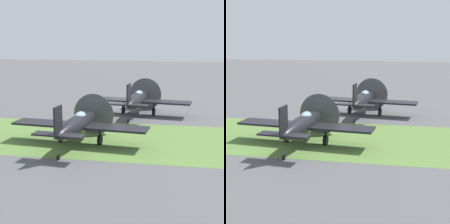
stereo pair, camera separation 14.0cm
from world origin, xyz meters
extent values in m
plane|color=#515154|center=(0.00, 0.00, 0.00)|extent=(160.00, 160.00, 0.00)
cube|color=#567A38|center=(0.00, -10.32, 0.00)|extent=(120.00, 11.00, 0.01)
ellipsoid|color=black|center=(1.84, -0.99, 1.65)|extent=(2.32, 7.84, 1.41)
cube|color=black|center=(1.90, -0.54, 1.48)|extent=(11.07, 3.22, 0.16)
cube|color=black|center=(1.43, -4.49, 2.67)|extent=(0.26, 1.26, 2.16)
cube|color=black|center=(1.43, -4.49, 1.76)|extent=(3.73, 1.45, 0.11)
cone|color=#B7B24C|center=(2.34, 3.13, 1.65)|extent=(0.82, 0.88, 0.73)
cylinder|color=#4C4C51|center=(2.31, 2.90, 1.65)|extent=(3.62, 0.48, 3.64)
ellipsoid|color=#8CB2C6|center=(1.93, -0.31, 2.14)|extent=(0.98, 1.68, 0.80)
cylinder|color=black|center=(0.28, -0.23, 0.39)|extent=(0.34, 0.80, 0.77)
cylinder|color=black|center=(0.28, -0.23, 0.93)|extent=(0.14, 0.14, 1.09)
cylinder|color=black|center=(3.55, -0.62, 0.39)|extent=(0.34, 0.80, 0.77)
cylinder|color=black|center=(3.55, -0.62, 0.93)|extent=(0.14, 0.14, 1.09)
cylinder|color=black|center=(1.41, -4.60, 0.18)|extent=(0.18, 0.38, 0.36)
ellipsoid|color=black|center=(-1.37, -12.52, 1.61)|extent=(2.10, 7.67, 1.38)
cube|color=black|center=(-1.33, -12.07, 1.45)|extent=(10.82, 2.91, 0.16)
cube|color=black|center=(-1.70, -15.95, 2.62)|extent=(0.23, 1.23, 2.12)
cube|color=black|center=(-1.70, -15.95, 1.73)|extent=(3.64, 1.34, 0.11)
cone|color=#B7B24C|center=(-0.98, -8.47, 1.61)|extent=(0.78, 0.84, 0.71)
cylinder|color=#4C4C51|center=(-1.00, -8.69, 1.61)|extent=(3.55, 0.39, 3.56)
ellipsoid|color=#8CB2C6|center=(-1.31, -11.85, 2.10)|extent=(0.93, 1.63, 0.78)
cylinder|color=black|center=(-2.92, -11.81, 0.38)|extent=(0.32, 0.78, 0.76)
cylinder|color=black|center=(-2.92, -11.81, 0.91)|extent=(0.13, 0.13, 1.07)
cylinder|color=black|center=(0.29, -12.12, 0.38)|extent=(0.32, 0.78, 0.76)
cylinder|color=black|center=(0.29, -12.12, 0.91)|extent=(0.13, 0.13, 1.07)
cylinder|color=black|center=(-1.71, -16.06, 0.18)|extent=(0.17, 0.37, 0.36)
cylinder|color=#847A5B|center=(1.46, 9.68, 0.44)|extent=(0.30, 0.30, 0.88)
cylinder|color=#847A5B|center=(1.46, 9.68, 1.19)|extent=(0.38, 0.38, 0.62)
sphere|color=tan|center=(1.46, 9.68, 1.61)|extent=(0.23, 0.23, 0.23)
cylinder|color=#847A5B|center=(1.23, 9.55, 1.19)|extent=(0.11, 0.11, 0.59)
cylinder|color=#847A5B|center=(1.69, 9.80, 1.19)|extent=(0.11, 0.11, 0.59)
camera|label=1|loc=(6.22, -38.92, 8.30)|focal=59.69mm
camera|label=2|loc=(6.36, -38.89, 8.30)|focal=59.69mm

